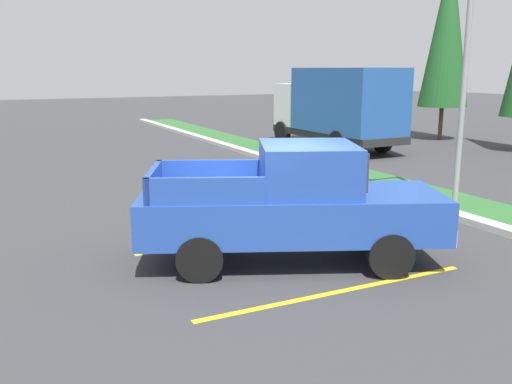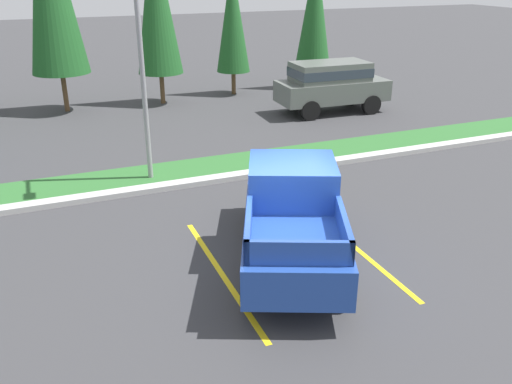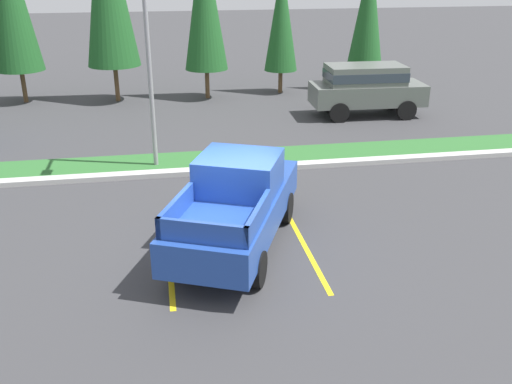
{
  "view_description": "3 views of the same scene",
  "coord_description": "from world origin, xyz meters",
  "px_view_note": "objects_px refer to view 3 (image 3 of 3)",
  "views": [
    {
      "loc": [
        8.34,
        -4.57,
        3.35
      ],
      "look_at": [
        -0.27,
        -0.31,
        1.22
      ],
      "focal_mm": 39.06,
      "sensor_mm": 36.0,
      "label": 1
    },
    {
      "loc": [
        -4.32,
        -8.84,
        5.81
      ],
      "look_at": [
        -0.3,
        0.96,
        1.32
      ],
      "focal_mm": 37.88,
      "sensor_mm": 36.0,
      "label": 2
    },
    {
      "loc": [
        -1.4,
        -11.46,
        6.23
      ],
      "look_at": [
        0.67,
        0.42,
        1.19
      ],
      "focal_mm": 40.03,
      "sensor_mm": 36.0,
      "label": 3
    }
  ],
  "objects_px": {
    "cypress_tree_rightmost": "(281,17)",
    "cypress_tree_far_right": "(368,9)",
    "pickup_truck_main": "(237,204)",
    "street_light": "(148,53)",
    "suv_distant": "(366,86)"
  },
  "relations": [
    {
      "from": "cypress_tree_rightmost",
      "to": "cypress_tree_far_right",
      "type": "distance_m",
      "value": 4.16
    },
    {
      "from": "pickup_truck_main",
      "to": "cypress_tree_far_right",
      "type": "distance_m",
      "value": 17.6
    },
    {
      "from": "street_light",
      "to": "cypress_tree_far_right",
      "type": "bearing_deg",
      "value": 43.25
    },
    {
      "from": "street_light",
      "to": "cypress_tree_far_right",
      "type": "height_order",
      "value": "cypress_tree_far_right"
    },
    {
      "from": "pickup_truck_main",
      "to": "cypress_tree_rightmost",
      "type": "distance_m",
      "value": 16.11
    },
    {
      "from": "street_light",
      "to": "suv_distant",
      "type": "bearing_deg",
      "value": 29.65
    },
    {
      "from": "pickup_truck_main",
      "to": "street_light",
      "type": "relative_size",
      "value": 0.91
    },
    {
      "from": "street_light",
      "to": "cypress_tree_rightmost",
      "type": "bearing_deg",
      "value": 58.06
    },
    {
      "from": "pickup_truck_main",
      "to": "street_light",
      "type": "distance_m",
      "value": 6.35
    },
    {
      "from": "cypress_tree_far_right",
      "to": "suv_distant",
      "type": "bearing_deg",
      "value": -108.74
    },
    {
      "from": "suv_distant",
      "to": "cypress_tree_rightmost",
      "type": "relative_size",
      "value": 0.78
    },
    {
      "from": "suv_distant",
      "to": "cypress_tree_rightmost",
      "type": "xyz_separation_m",
      "value": [
        -2.55,
        4.86,
        2.29
      ]
    },
    {
      "from": "street_light",
      "to": "cypress_tree_far_right",
      "type": "xyz_separation_m",
      "value": [
        10.25,
        9.64,
        0.26
      ]
    },
    {
      "from": "pickup_truck_main",
      "to": "cypress_tree_rightmost",
      "type": "bearing_deg",
      "value": 74.27
    },
    {
      "from": "cypress_tree_rightmost",
      "to": "cypress_tree_far_right",
      "type": "bearing_deg",
      "value": -1.89
    }
  ]
}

